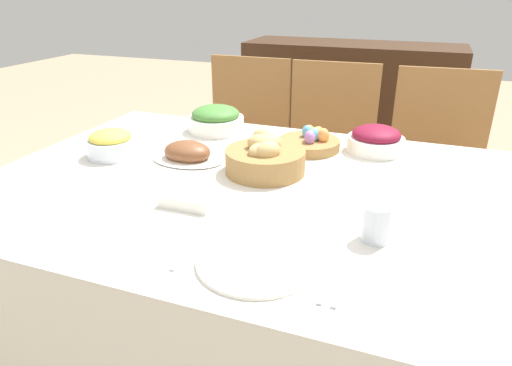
% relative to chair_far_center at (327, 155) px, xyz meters
% --- Properties ---
extents(dining_table, '(1.69, 1.11, 0.73)m').
position_rel_chair_far_center_xyz_m(dining_table, '(0.03, -0.92, -0.13)').
color(dining_table, silver).
rests_on(dining_table, ground).
extents(chair_far_center, '(0.44, 0.44, 0.92)m').
position_rel_chair_far_center_xyz_m(chair_far_center, '(0.00, 0.00, 0.00)').
color(chair_far_center, olive).
rests_on(chair_far_center, ground).
extents(chair_far_right, '(0.45, 0.45, 0.92)m').
position_rel_chair_far_center_xyz_m(chair_far_right, '(0.49, -0.00, 0.00)').
color(chair_far_right, olive).
rests_on(chair_far_right, ground).
extents(chair_far_left, '(0.43, 0.43, 0.92)m').
position_rel_chair_far_center_xyz_m(chair_far_left, '(-0.44, 0.00, 0.00)').
color(chair_far_left, olive).
rests_on(chair_far_left, ground).
extents(sideboard, '(1.30, 0.44, 0.92)m').
position_rel_chair_far_center_xyz_m(sideboard, '(-0.04, 0.83, -0.04)').
color(sideboard, '#3D2616').
rests_on(sideboard, ground).
extents(bread_basket, '(0.24, 0.24, 0.13)m').
position_rel_chair_far_center_xyz_m(bread_basket, '(-0.02, -0.83, 0.28)').
color(bread_basket, '#9E7542').
rests_on(bread_basket, dining_table).
extents(egg_basket, '(0.21, 0.21, 0.08)m').
position_rel_chair_far_center_xyz_m(egg_basket, '(0.05, -0.58, 0.26)').
color(egg_basket, '#9E7542').
rests_on(egg_basket, dining_table).
extents(ham_platter, '(0.24, 0.17, 0.07)m').
position_rel_chair_far_center_xyz_m(ham_platter, '(-0.29, -0.83, 0.26)').
color(ham_platter, white).
rests_on(ham_platter, dining_table).
extents(beet_salad_bowl, '(0.19, 0.19, 0.09)m').
position_rel_chair_far_center_xyz_m(beet_salad_bowl, '(0.27, -0.53, 0.27)').
color(beet_salad_bowl, white).
rests_on(beet_salad_bowl, dining_table).
extents(green_salad_bowl, '(0.21, 0.21, 0.10)m').
position_rel_chair_far_center_xyz_m(green_salad_bowl, '(-0.34, -0.51, 0.28)').
color(green_salad_bowl, white).
rests_on(green_salad_bowl, dining_table).
extents(pineapple_bowl, '(0.16, 0.16, 0.09)m').
position_rel_chair_far_center_xyz_m(pineapple_bowl, '(-0.54, -0.88, 0.28)').
color(pineapple_bowl, silver).
rests_on(pineapple_bowl, dining_table).
extents(dinner_plate, '(0.25, 0.25, 0.01)m').
position_rel_chair_far_center_xyz_m(dinner_plate, '(0.12, -1.30, 0.24)').
color(dinner_plate, white).
rests_on(dinner_plate, dining_table).
extents(fork, '(0.01, 0.18, 0.00)m').
position_rel_chair_far_center_xyz_m(fork, '(-0.03, -1.30, 0.23)').
color(fork, '#B7B7BC').
rests_on(fork, dining_table).
extents(knife, '(0.01, 0.18, 0.00)m').
position_rel_chair_far_center_xyz_m(knife, '(0.27, -1.30, 0.23)').
color(knife, '#B7B7BC').
rests_on(knife, dining_table).
extents(spoon, '(0.01, 0.18, 0.00)m').
position_rel_chair_far_center_xyz_m(spoon, '(0.30, -1.30, 0.23)').
color(spoon, '#B7B7BC').
rests_on(spoon, dining_table).
extents(drinking_cup, '(0.07, 0.07, 0.09)m').
position_rel_chair_far_center_xyz_m(drinking_cup, '(0.34, -1.12, 0.27)').
color(drinking_cup, silver).
rests_on(drinking_cup, dining_table).
extents(butter_dish, '(0.14, 0.09, 0.03)m').
position_rel_chair_far_center_xyz_m(butter_dish, '(-0.13, -1.11, 0.25)').
color(butter_dish, white).
rests_on(butter_dish, dining_table).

